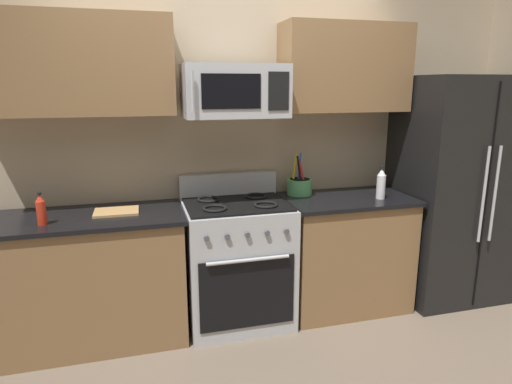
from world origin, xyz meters
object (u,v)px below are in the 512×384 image
utensil_crock (299,186)px  bottle_soy (381,181)px  cutting_board (116,212)px  range_oven (237,261)px  bottle_vinegar (381,184)px  bottle_hot_sauce (41,210)px  microwave (234,91)px  refrigerator (454,190)px

utensil_crock → bottle_soy: bearing=-4.6°
bottle_soy → cutting_board: bearing=-177.0°
range_oven → bottle_vinegar: (1.11, -0.10, 0.55)m
cutting_board → range_oven: bearing=-1.5°
cutting_board → bottle_hot_sauce: size_ratio=1.41×
microwave → bottle_vinegar: 1.31m
utensil_crock → bottle_soy: utensil_crock is taller
microwave → bottle_soy: bearing=4.7°
bottle_vinegar → microwave: bearing=173.2°
range_oven → bottle_vinegar: size_ratio=4.41×
refrigerator → bottle_hot_sauce: size_ratio=8.82×
bottle_soy → range_oven: bearing=-174.0°
bottle_soy → utensil_crock: bearing=175.4°
refrigerator → bottle_soy: size_ratio=10.18×
refrigerator → cutting_board: (-2.68, 0.04, 0.00)m
cutting_board → bottle_soy: 2.09m
cutting_board → bottle_vinegar: bearing=-3.7°
cutting_board → bottle_soy: bottle_soy is taller
utensil_crock → bottle_vinegar: utensil_crock is taller
utensil_crock → bottle_soy: size_ratio=1.84×
microwave → bottle_vinegar: bearing=-6.8°
refrigerator → range_oven: bearing=179.5°
refrigerator → utensil_crock: size_ratio=5.52×
refrigerator → cutting_board: 2.68m
cutting_board → bottle_vinegar: size_ratio=1.19×
cutting_board → bottle_hot_sauce: (-0.43, -0.16, 0.09)m
cutting_board → bottle_vinegar: bottle_vinegar is taller
range_oven → refrigerator: (1.85, -0.02, 0.44)m
microwave → bottle_hot_sauce: size_ratio=3.41×
bottle_hot_sauce → bottle_soy: 2.53m
range_oven → microwave: bearing=90.1°
range_oven → bottle_vinegar: bearing=-5.4°
bottle_soy → bottle_vinegar: bearing=-121.4°
bottle_hot_sauce → microwave: bearing=7.3°
bottle_hot_sauce → cutting_board: bearing=19.7°
utensil_crock → bottle_hot_sauce: utensil_crock is taller
utensil_crock → bottle_hot_sauce: (-1.82, -0.32, 0.02)m
range_oven → cutting_board: bearing=178.5°
range_oven → refrigerator: refrigerator is taller
microwave → utensil_crock: microwave is taller
utensil_crock → bottle_vinegar: size_ratio=1.34×
microwave → bottle_vinegar: (1.11, -0.13, -0.69)m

